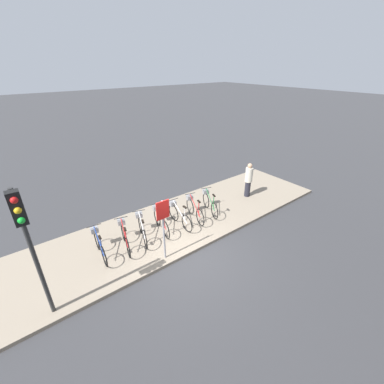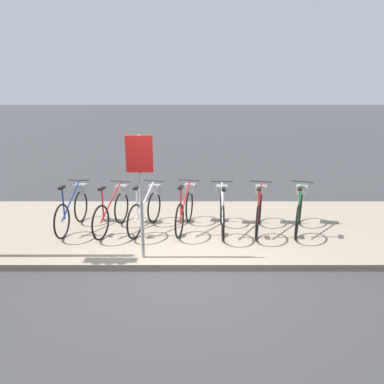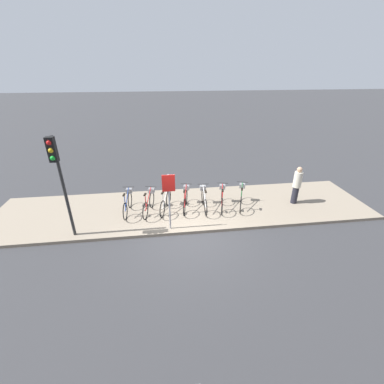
{
  "view_description": "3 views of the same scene",
  "coord_description": "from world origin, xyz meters",
  "views": [
    {
      "loc": [
        -3.99,
        -5.4,
        5.84
      ],
      "look_at": [
        1.41,
        1.6,
        1.35
      ],
      "focal_mm": 24.0,
      "sensor_mm": 36.0,
      "label": 1
    },
    {
      "loc": [
        0.15,
        -5.66,
        2.98
      ],
      "look_at": [
        0.14,
        1.19,
        1.05
      ],
      "focal_mm": 35.0,
      "sensor_mm": 36.0,
      "label": 2
    },
    {
      "loc": [
        -0.92,
        -7.58,
        5.45
      ],
      "look_at": [
        0.17,
        0.86,
        1.27
      ],
      "focal_mm": 24.0,
      "sensor_mm": 36.0,
      "label": 3
    }
  ],
  "objects": [
    {
      "name": "pedestrian",
      "position": [
        4.72,
        1.6,
        0.98
      ],
      "size": [
        0.34,
        0.34,
        1.65
      ],
      "color": "#23232D",
      "rests_on": "sidewalk"
    },
    {
      "name": "sidewalk",
      "position": [
        0.0,
        1.8,
        0.06
      ],
      "size": [
        15.44,
        3.59,
        0.12
      ],
      "color": "gray",
      "rests_on": "ground_plane"
    },
    {
      "name": "traffic_light",
      "position": [
        -4.06,
        0.24,
        2.65
      ],
      "size": [
        0.24,
        0.4,
        3.52
      ],
      "color": "#2D2D2D",
      "rests_on": "sidewalk"
    },
    {
      "name": "parked_bicycle_3",
      "position": [
        0.01,
        1.73,
        0.56
      ],
      "size": [
        0.5,
        1.62,
        1.01
      ],
      "color": "black",
      "rests_on": "sidewalk"
    },
    {
      "name": "sign_post",
      "position": [
        -0.7,
        0.29,
        1.57
      ],
      "size": [
        0.44,
        0.07,
        2.12
      ],
      "color": "#99999E",
      "rests_on": "sidewalk"
    },
    {
      "name": "parked_bicycle_5",
      "position": [
        1.52,
        1.61,
        0.56
      ],
      "size": [
        0.54,
        1.61,
        1.01
      ],
      "color": "black",
      "rests_on": "sidewalk"
    },
    {
      "name": "parked_bicycle_2",
      "position": [
        -0.79,
        1.68,
        0.56
      ],
      "size": [
        0.62,
        1.58,
        1.01
      ],
      "color": "black",
      "rests_on": "sidewalk"
    },
    {
      "name": "parked_bicycle_0",
      "position": [
        -2.32,
        1.72,
        0.56
      ],
      "size": [
        0.46,
        1.64,
        1.01
      ],
      "color": "black",
      "rests_on": "sidewalk"
    },
    {
      "name": "parked_bicycle_6",
      "position": [
        2.35,
        1.62,
        0.56
      ],
      "size": [
        0.66,
        1.56,
        1.01
      ],
      "color": "black",
      "rests_on": "sidewalk"
    },
    {
      "name": "parked_bicycle_4",
      "position": [
        0.76,
        1.61,
        0.56
      ],
      "size": [
        0.46,
        1.64,
        1.01
      ],
      "color": "black",
      "rests_on": "sidewalk"
    },
    {
      "name": "parked_bicycle_1",
      "position": [
        -1.47,
        1.64,
        0.56
      ],
      "size": [
        0.56,
        1.6,
        1.01
      ],
      "color": "black",
      "rests_on": "sidewalk"
    },
    {
      "name": "ground_plane",
      "position": [
        0.0,
        0.0,
        0.0
      ],
      "size": [
        120.0,
        120.0,
        0.0
      ],
      "primitive_type": "plane",
      "color": "#38383A"
    }
  ]
}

